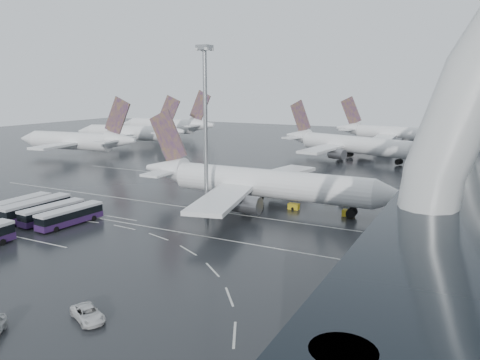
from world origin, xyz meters
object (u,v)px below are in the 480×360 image
at_px(van_curve_a, 88,314).
at_px(gse_cart_belly_c, 294,206).
at_px(airliner_main, 257,183).
at_px(bus_row_near_b, 35,209).
at_px(airliner_gate_c, 398,134).
at_px(jet_remote_far, 168,126).
at_px(bus_row_near_a, 17,207).
at_px(bus_row_near_c, 52,212).
at_px(gse_cart_belly_e, 330,196).
at_px(jet_remote_mid, 132,133).
at_px(bus_row_near_d, 70,216).
at_px(floodlight_mast, 205,110).
at_px(gse_cart_belly_d, 388,216).
at_px(gse_cart_belly_a, 348,213).
at_px(jet_remote_west, 78,141).
at_px(gse_cart_belly_b, 346,200).
at_px(airliner_gate_b, 348,144).

bearing_deg(van_curve_a, gse_cart_belly_c, 21.63).
relative_size(airliner_main, bus_row_near_b, 4.03).
distance_m(airliner_gate_c, jet_remote_far, 100.27).
relative_size(bus_row_near_a, bus_row_near_c, 1.09).
relative_size(airliner_main, bus_row_near_c, 4.50).
distance_m(airliner_gate_c, gse_cart_belly_c, 110.45).
bearing_deg(airliner_main, gse_cart_belly_e, 49.66).
xyz_separation_m(jet_remote_mid, jet_remote_far, (-3.69, 29.48, 0.43)).
height_order(jet_remote_far, bus_row_near_b, jet_remote_far).
height_order(bus_row_near_b, bus_row_near_c, bus_row_near_b).
bearing_deg(bus_row_near_d, van_curve_a, -125.88).
height_order(bus_row_near_a, bus_row_near_d, bus_row_near_a).
relative_size(jet_remote_mid, floodlight_mast, 1.51).
bearing_deg(gse_cart_belly_d, gse_cart_belly_a, -173.74).
bearing_deg(gse_cart_belly_d, jet_remote_far, 141.38).
height_order(airliner_gate_c, gse_cart_belly_e, airliner_gate_c).
distance_m(airliner_gate_c, bus_row_near_a, 145.98).
height_order(jet_remote_mid, bus_row_near_c, jet_remote_mid).
bearing_deg(gse_cart_belly_e, van_curve_a, -95.97).
relative_size(jet_remote_west, jet_remote_far, 0.94).
relative_size(airliner_gate_c, bus_row_near_d, 4.37).
height_order(gse_cart_belly_b, gse_cart_belly_d, gse_cart_belly_b).
xyz_separation_m(floodlight_mast, gse_cart_belly_d, (31.21, 11.19, -18.68)).
bearing_deg(airliner_gate_b, gse_cart_belly_d, -50.70).
relative_size(jet_remote_west, bus_row_near_d, 3.76).
distance_m(jet_remote_west, gse_cart_belly_d, 112.10).
height_order(bus_row_near_d, van_curve_a, bus_row_near_d).
bearing_deg(jet_remote_far, airliner_gate_c, -170.21).
bearing_deg(gse_cart_belly_e, gse_cart_belly_b, -34.08).
height_order(jet_remote_west, gse_cart_belly_b, jet_remote_west).
bearing_deg(bus_row_near_d, airliner_gate_c, -8.75).
bearing_deg(floodlight_mast, jet_remote_far, 129.04).
bearing_deg(gse_cart_belly_a, jet_remote_mid, 148.86).
relative_size(van_curve_a, gse_cart_belly_a, 2.29).
height_order(floodlight_mast, gse_cart_belly_d, floodlight_mast).
xyz_separation_m(bus_row_near_d, gse_cart_belly_a, (41.40, 27.65, -1.07)).
bearing_deg(gse_cart_belly_b, jet_remote_far, 141.61).
distance_m(airliner_gate_b, jet_remote_far, 92.07).
relative_size(jet_remote_far, gse_cart_belly_e, 22.91).
relative_size(airliner_main, bus_row_near_d, 4.44).
bearing_deg(bus_row_near_b, gse_cart_belly_c, -53.24).
height_order(van_curve_a, gse_cart_belly_e, van_curve_a).
height_order(jet_remote_mid, floodlight_mast, floodlight_mast).
bearing_deg(gse_cart_belly_a, gse_cart_belly_b, 107.73).
xyz_separation_m(floodlight_mast, gse_cart_belly_c, (13.46, 10.51, -18.77)).
xyz_separation_m(bus_row_near_a, van_curve_a, (40.33, -22.83, -1.12)).
bearing_deg(gse_cart_belly_b, airliner_gate_b, 104.34).
xyz_separation_m(jet_remote_far, gse_cart_belly_a, (107.47, -92.17, -5.06)).
bearing_deg(airliner_gate_b, jet_remote_west, -136.35).
bearing_deg(bus_row_near_c, gse_cart_belly_e, -40.07).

